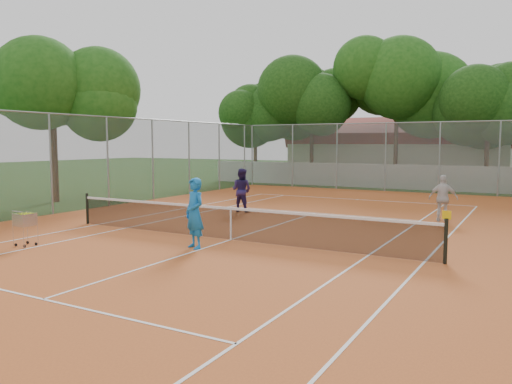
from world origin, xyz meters
The scene contains 12 objects.
ground centered at (0.00, 0.00, 0.00)m, with size 120.00×120.00×0.00m, color #15360E.
court_pad centered at (0.00, 0.00, 0.01)m, with size 18.00×34.00×0.02m, color #BB5824.
court_lines centered at (0.00, 0.00, 0.02)m, with size 10.98×23.78×0.01m, color white.
tennis_net centered at (0.00, 0.00, 0.51)m, with size 11.88×0.10×0.98m, color black.
perimeter_fence centered at (0.00, 0.00, 2.00)m, with size 18.00×34.00×4.00m, color slate.
boundary_wall centered at (0.00, 19.00, 0.75)m, with size 26.00×0.30×1.50m, color silver.
clubhouse centered at (-2.00, 29.00, 2.20)m, with size 16.40×9.00×4.40m, color beige.
tropical_trees centered at (0.00, 22.00, 5.00)m, with size 29.00×19.00×10.00m, color #13370D.
player_near centered at (-0.24, -1.45, 0.97)m, with size 0.69×0.46×1.90m, color blue.
player_far_left centered at (-2.81, 5.29, 0.91)m, with size 0.87×0.68×1.79m, color #241A4E.
player_far_right centered at (4.84, 6.65, 0.86)m, with size 0.99×0.41×1.69m, color silver.
ball_hopper centered at (-4.44, -3.52, 0.52)m, with size 0.48×0.48×1.00m, color silver.
Camera 1 is at (7.68, -12.19, 2.86)m, focal length 35.00 mm.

